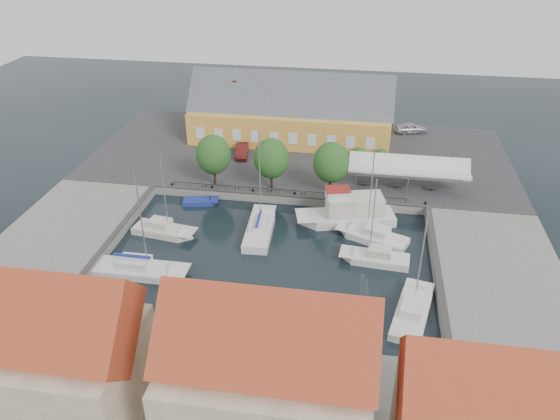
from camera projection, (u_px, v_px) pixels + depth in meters
name	position (u px, v px, depth m)	size (l,w,h in m)	color
ground	(271.00, 251.00, 55.63)	(140.00, 140.00, 0.00)	black
north_quay	(300.00, 156.00, 75.10)	(56.00, 26.00, 1.00)	#2D2D30
west_quay	(59.00, 239.00, 56.71)	(12.00, 24.00, 1.00)	slate
east_quay	(500.00, 280.00, 50.62)	(12.00, 24.00, 1.00)	slate
south_bank	(217.00, 415.00, 37.37)	(56.00, 14.00, 1.00)	slate
quay_edge_fittings	(278.00, 219.00, 59.17)	(56.00, 24.72, 0.40)	#383533
warehouse	(287.00, 115.00, 78.11)	(28.56, 14.00, 9.55)	gold
tent_canopy	(409.00, 168.00, 64.30)	(14.00, 4.00, 2.83)	silver
quay_trees	(271.00, 159.00, 63.78)	(18.20, 4.20, 6.30)	black
car_silver	(411.00, 128.00, 80.81)	(1.87, 4.64, 1.58)	#ACADB4
car_red	(242.00, 150.00, 73.64)	(1.59, 4.55, 1.50)	#561313
center_sailboat	(260.00, 231.00, 58.46)	(3.03, 8.92, 12.09)	silver
trawler	(349.00, 214.00, 60.26)	(11.34, 5.73, 5.00)	silver
east_boat_a	(374.00, 238.00, 57.38)	(7.99, 5.26, 10.97)	silver
east_boat_b	(376.00, 260.00, 53.93)	(7.07, 2.82, 9.64)	silver
east_boat_c	(412.00, 314.00, 46.89)	(4.29, 8.50, 10.55)	silver
west_boat_b	(163.00, 231.00, 58.49)	(7.21, 3.41, 9.72)	beige
west_boat_d	(140.00, 271.00, 52.27)	(9.22, 2.83, 12.14)	silver
launch_sw	(102.00, 304.00, 48.26)	(5.74, 2.44, 0.98)	silver
launch_nw	(200.00, 202.00, 64.43)	(4.42, 2.49, 0.88)	navy
townhouses	(234.00, 389.00, 32.55)	(36.30, 8.50, 12.00)	beige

